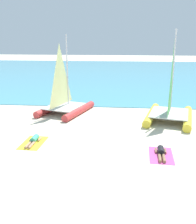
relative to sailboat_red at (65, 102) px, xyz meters
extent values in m
plane|color=beige|center=(2.78, 1.75, -0.83)|extent=(120.00, 120.00, 0.00)
cube|color=#4C9EB7|center=(2.78, 21.79, -0.80)|extent=(120.00, 40.00, 0.05)
cylinder|color=#CC3838|center=(-1.02, 0.46, -0.58)|extent=(1.74, 4.20, 0.49)
cylinder|color=#CC3838|center=(1.10, -0.21, -0.58)|extent=(1.74, 4.20, 0.49)
cube|color=silver|center=(-0.02, -0.07, -0.31)|extent=(2.94, 3.26, 0.06)
cylinder|color=silver|center=(0.16, 0.51, 2.19)|extent=(0.10, 0.10, 5.06)
pyramid|color=#EAEA99|center=(-0.14, -0.44, 2.04)|extent=(0.72, 2.14, 4.25)
cylinder|color=yellow|center=(6.16, -0.77, -0.57)|extent=(1.56, 4.48, 0.51)
cylinder|color=yellow|center=(8.44, -1.33, -0.57)|extent=(1.56, 4.48, 0.51)
cube|color=silver|center=(7.25, -1.26, -0.28)|extent=(2.96, 3.34, 0.06)
cylinder|color=silver|center=(7.40, -0.64, 2.35)|extent=(0.11, 0.11, 5.34)
pyramid|color=#4CA54C|center=(7.15, -1.66, 2.19)|extent=(0.62, 2.30, 4.48)
cube|color=yellow|center=(-0.45, -5.75, -0.82)|extent=(1.17, 1.94, 0.01)
cylinder|color=#3FB28C|center=(-0.44, -5.55, -0.66)|extent=(0.32, 0.63, 0.30)
sphere|color=tan|center=(-0.42, -5.14, -0.66)|extent=(0.22, 0.22, 0.22)
cylinder|color=tan|center=(-0.56, -6.19, -0.74)|extent=(0.17, 0.78, 0.14)
cylinder|color=tan|center=(-0.38, -6.20, -0.74)|extent=(0.17, 0.78, 0.14)
cylinder|color=tan|center=(-0.65, -5.38, -0.75)|extent=(0.12, 0.45, 0.10)
cylinder|color=tan|center=(-0.21, -5.40, -0.75)|extent=(0.12, 0.45, 0.10)
cube|color=#D84C99|center=(6.03, -6.65, -0.82)|extent=(1.22, 1.97, 0.01)
cylinder|color=black|center=(6.04, -6.45, -0.66)|extent=(0.34, 0.64, 0.30)
sphere|color=#8C6647|center=(6.07, -6.04, -0.66)|extent=(0.22, 0.22, 0.22)
cylinder|color=#8C6647|center=(5.91, -7.09, -0.74)|extent=(0.19, 0.79, 0.14)
cylinder|color=#8C6647|center=(6.09, -7.11, -0.74)|extent=(0.19, 0.79, 0.14)
cylinder|color=#8C6647|center=(5.83, -6.28, -0.75)|extent=(0.13, 0.46, 0.10)
cylinder|color=#8C6647|center=(6.27, -6.31, -0.75)|extent=(0.13, 0.46, 0.10)
camera|label=1|loc=(4.13, -18.20, 4.55)|focal=42.21mm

